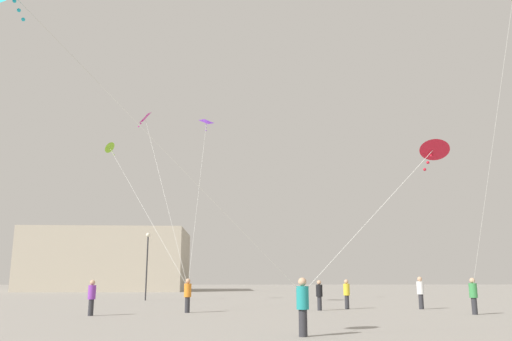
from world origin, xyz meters
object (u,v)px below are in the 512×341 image
(person_in_orange, at_px, (188,294))
(kite_crimson_diamond, at_px, (433,150))
(person_in_yellow, at_px, (347,293))
(lamppost_east, at_px, (147,255))
(person_in_black, at_px, (319,294))
(kite_lime_diamond, at_px, (110,149))
(building_left_hall, at_px, (111,261))
(kite_violet_delta, at_px, (206,127))
(person_in_white, at_px, (420,291))
(person_in_purple, at_px, (92,296))
(person_in_teal, at_px, (303,304))
(person_in_green, at_px, (473,294))
(kite_magenta_delta, at_px, (145,120))

(person_in_orange, relative_size, kite_crimson_diamond, 0.35)
(person_in_yellow, bearing_deg, lamppost_east, -36.71)
(person_in_black, relative_size, person_in_yellow, 0.97)
(person_in_orange, distance_m, kite_lime_diamond, 17.81)
(building_left_hall, height_order, lamppost_east, building_left_hall)
(kite_crimson_diamond, height_order, kite_lime_diamond, kite_lime_diamond)
(lamppost_east, bearing_deg, person_in_black, -49.45)
(person_in_black, bearing_deg, lamppost_east, -39.30)
(person_in_yellow, bearing_deg, kite_violet_delta, -38.96)
(kite_crimson_diamond, bearing_deg, kite_violet_delta, 110.30)
(person_in_white, height_order, kite_lime_diamond, kite_lime_diamond)
(kite_crimson_diamond, distance_m, building_left_hall, 66.34)
(person_in_purple, height_order, person_in_orange, person_in_orange)
(person_in_orange, distance_m, person_in_teal, 12.26)
(person_in_green, relative_size, person_in_orange, 1.02)
(person_in_purple, distance_m, kite_crimson_diamond, 17.25)
(person_in_purple, relative_size, person_in_green, 0.94)
(person_in_white, xyz_separation_m, kite_magenta_delta, (-17.24, 4.06, 11.53))
(person_in_teal, bearing_deg, lamppost_east, 151.99)
(person_in_black, height_order, person_in_white, person_in_white)
(person_in_orange, xyz_separation_m, lamppost_east, (-4.70, 15.54, 2.69))
(person_in_teal, bearing_deg, kite_violet_delta, 143.75)
(person_in_purple, bearing_deg, lamppost_east, 20.40)
(kite_violet_delta, bearing_deg, person_in_yellow, -44.71)
(person_in_orange, height_order, kite_violet_delta, kite_violet_delta)
(person_in_purple, relative_size, building_left_hall, 0.08)
(person_in_black, distance_m, person_in_orange, 7.43)
(person_in_black, distance_m, person_in_white, 6.23)
(person_in_teal, relative_size, kite_violet_delta, 0.13)
(person_in_teal, height_order, kite_magenta_delta, kite_magenta_delta)
(person_in_green, bearing_deg, person_in_yellow, 143.40)
(kite_magenta_delta, xyz_separation_m, lamppost_east, (-0.89, 9.02, -8.89))
(person_in_orange, xyz_separation_m, kite_crimson_diamond, (8.87, -11.78, 4.93))
(person_in_black, relative_size, kite_crimson_diamond, 0.33)
(kite_lime_diamond, bearing_deg, person_in_yellow, -28.81)
(person_in_black, xyz_separation_m, building_left_hall, (-22.82, 48.33, 3.47))
(person_in_teal, distance_m, lamppost_east, 28.60)
(building_left_hall, relative_size, lamppost_east, 4.02)
(person_in_black, relative_size, kite_violet_delta, 0.12)
(person_in_green, distance_m, person_in_teal, 13.56)
(person_in_orange, bearing_deg, person_in_white, -56.18)
(person_in_orange, height_order, kite_crimson_diamond, kite_crimson_diamond)
(person_in_white, relative_size, lamppost_east, 0.34)
(person_in_white, distance_m, kite_violet_delta, 20.62)
(person_in_white, relative_size, kite_magenta_delta, 0.16)
(person_in_white, bearing_deg, person_in_teal, -3.63)
(lamppost_east, bearing_deg, person_in_purple, -89.19)
(kite_crimson_diamond, relative_size, kite_magenta_delta, 0.42)
(kite_magenta_delta, bearing_deg, person_in_white, -13.25)
(kite_crimson_diamond, distance_m, kite_violet_delta, 26.32)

